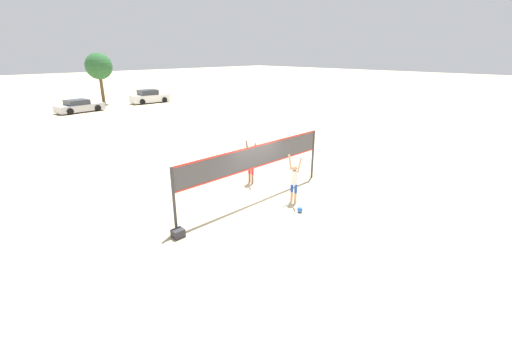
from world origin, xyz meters
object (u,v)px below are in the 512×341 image
(parked_car_mid, at_px, (79,106))
(tree_left_cluster, at_px, (99,67))
(volleyball_net, at_px, (256,161))
(player_blocker, at_px, (251,162))
(volleyball, at_px, (300,210))
(gear_bag, at_px, (178,233))
(parked_car_near, at_px, (150,97))
(player_spiker, at_px, (294,179))

(parked_car_mid, bearing_deg, tree_left_cluster, 39.14)
(volleyball_net, bearing_deg, player_blocker, 52.64)
(volleyball, xyz_separation_m, tree_left_cluster, (6.08, 33.95, 4.08))
(volleyball, height_order, tree_left_cluster, tree_left_cluster)
(volleyball, relative_size, parked_car_mid, 0.05)
(gear_bag, bearing_deg, volleyball, -20.90)
(volleyball_net, distance_m, parked_car_near, 30.92)
(player_blocker, bearing_deg, volleyball_net, -37.36)
(player_blocker, bearing_deg, volleyball, -12.37)
(gear_bag, bearing_deg, tree_left_cluster, 72.13)
(player_spiker, distance_m, volleyball, 1.30)
(player_spiker, bearing_deg, gear_bag, 79.54)
(player_blocker, relative_size, gear_bag, 5.24)
(volleyball_net, bearing_deg, parked_car_mid, 85.03)
(player_spiker, relative_size, gear_bag, 5.17)
(volleyball_net, relative_size, tree_left_cluster, 1.35)
(volleyball, relative_size, tree_left_cluster, 0.04)
(player_blocker, xyz_separation_m, gear_bag, (-5.10, -1.86, -0.90))
(player_blocker, bearing_deg, gear_bag, -70.01)
(gear_bag, xyz_separation_m, parked_car_mid, (6.39, 28.26, 0.43))
(player_blocker, distance_m, parked_car_mid, 26.44)
(tree_left_cluster, bearing_deg, parked_car_near, -34.60)
(player_spiker, relative_size, parked_car_near, 0.43)
(player_blocker, relative_size, tree_left_cluster, 0.35)
(gear_bag, distance_m, parked_car_near, 32.82)
(parked_car_near, bearing_deg, parked_car_mid, -168.99)
(volleyball, height_order, parked_car_near, parked_car_near)
(parked_car_near, xyz_separation_m, tree_left_cluster, (-4.28, 2.95, 3.50))
(player_spiker, xyz_separation_m, tree_left_cluster, (5.56, 33.19, 3.16))
(parked_car_near, bearing_deg, volleyball, -104.91)
(player_spiker, bearing_deg, parked_car_near, -18.02)
(player_spiker, bearing_deg, volleyball, 145.50)
(volleyball_net, xyz_separation_m, volleyball, (0.37, -2.01, -1.59))
(gear_bag, height_order, tree_left_cluster, tree_left_cluster)
(parked_car_near, bearing_deg, tree_left_cluster, 148.96)
(volleyball, distance_m, gear_bag, 4.64)
(gear_bag, bearing_deg, player_spiker, -10.46)
(volleyball_net, height_order, gear_bag, volleyball_net)
(volleyball_net, relative_size, player_spiker, 3.91)
(player_blocker, height_order, tree_left_cluster, tree_left_cluster)
(tree_left_cluster, bearing_deg, parked_car_mid, -134.94)
(volleyball_net, xyz_separation_m, gear_bag, (-3.96, -0.36, -1.56))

